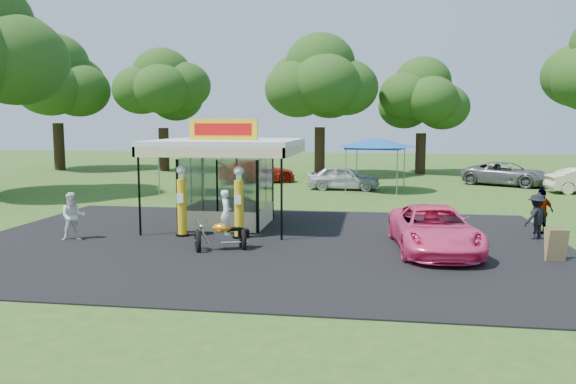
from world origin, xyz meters
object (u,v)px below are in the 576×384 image
spectator_west (73,217)px  spectator_east_a (537,217)px  bg_car_d (506,174)px  spectator_east_b (542,212)px  motorcycle (224,226)px  a_frame_sign (556,245)px  gas_pump_right (239,204)px  bg_car_b (257,172)px  gas_station_kiosk (228,181)px  bg_car_c (344,178)px  tent_west (191,147)px  pink_sedan (434,229)px  gas_pump_left (182,203)px  kiosk_car (241,205)px  tent_east (376,143)px

spectator_west → spectator_east_a: spectator_west is taller
spectator_west → spectator_east_a: size_ratio=1.04×
bg_car_d → spectator_east_b: bearing=-158.3°
motorcycle → a_frame_sign: size_ratio=2.02×
gas_pump_right → bg_car_b: gas_pump_right is taller
gas_station_kiosk → spectator_east_b: (11.63, -0.14, -0.94)m
bg_car_b → bg_car_c: (6.01, -3.15, -0.02)m
spectator_east_a → tent_west: (-15.87, 10.68, 1.86)m
bg_car_c → gas_pump_right: bearing=172.2°
spectator_east_b → bg_car_b: size_ratio=0.32×
motorcycle → gas_station_kiosk: bearing=80.8°
a_frame_sign → pink_sedan: bearing=161.4°
gas_pump_left → motorcycle: bearing=-42.5°
spectator_west → kiosk_car: bearing=21.3°
gas_pump_left → a_frame_sign: bearing=-8.9°
tent_west → tent_east: tent_east is taller
bg_car_d → kiosk_car: bearing=165.7°
spectator_west → spectator_east_b: size_ratio=0.99×
gas_pump_right → motorcycle: 1.90m
pink_sedan → tent_east: (-1.77, 15.63, 2.14)m
gas_station_kiosk → bg_car_b: size_ratio=1.03×
gas_pump_right → tent_east: tent_east is taller
gas_pump_left → pink_sedan: gas_pump_left is taller
pink_sedan → bg_car_b: bearing=111.9°
a_frame_sign → spectator_west: spectator_west is taller
gas_pump_left → a_frame_sign: gas_pump_left is taller
bg_car_c → tent_west: size_ratio=1.03×
pink_sedan → bg_car_d: size_ratio=0.94×
bg_car_b → bg_car_d: (16.29, 0.77, -0.00)m
tent_east → kiosk_car: bearing=-119.9°
motorcycle → kiosk_car: bearing=76.4°
motorcycle → pink_sedan: motorcycle is taller
gas_pump_left → pink_sedan: size_ratio=0.50×
kiosk_car → bg_car_d: size_ratio=0.52×
spectator_east_b → bg_car_d: spectator_east_b is taller
gas_pump_right → pink_sedan: gas_pump_right is taller
bg_car_c → bg_car_d: size_ratio=0.79×
gas_station_kiosk → bg_car_b: (-2.15, 15.83, -1.02)m
bg_car_b → tent_east: bearing=-141.5°
bg_car_b → tent_west: 6.95m
spectator_west → bg_car_d: bearing=16.7°
tent_west → bg_car_c: bearing=19.7°
gas_pump_right → spectator_west: gas_pump_right is taller
motorcycle → tent_east: size_ratio=0.45×
a_frame_sign → bg_car_c: bearing=108.2°
spectator_east_b → bg_car_b: 21.10m
tent_east → bg_car_b: bearing=155.5°
gas_pump_left → bg_car_b: gas_pump_left is taller
spectator_east_a → bg_car_b: (-13.37, 16.88, -0.04)m
spectator_west → tent_east: bearing=26.4°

